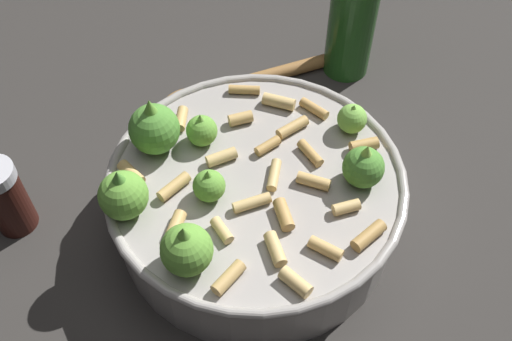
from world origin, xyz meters
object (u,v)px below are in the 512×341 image
object	(u,v)px
cooking_pan	(253,195)
wooden_spoon	(239,84)
pepper_shaker	(5,198)
olive_oil_bottle	(353,13)

from	to	relation	value
cooking_pan	wooden_spoon	xyz separation A→B (m)	(-0.11, 0.15, -0.04)
pepper_shaker	wooden_spoon	distance (m)	0.29
olive_oil_bottle	wooden_spoon	distance (m)	0.15
wooden_spoon	pepper_shaker	bearing A→B (deg)	-106.69
olive_oil_bottle	cooking_pan	bearing A→B (deg)	-85.02
cooking_pan	pepper_shaker	bearing A→B (deg)	-148.14
pepper_shaker	olive_oil_bottle	xyz separation A→B (m)	(0.17, 0.38, 0.04)
olive_oil_bottle	wooden_spoon	size ratio (longest dim) A/B	1.08
cooking_pan	wooden_spoon	distance (m)	0.19
olive_oil_bottle	wooden_spoon	bearing A→B (deg)	-132.51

